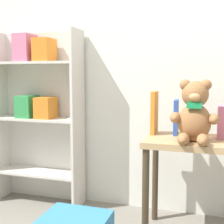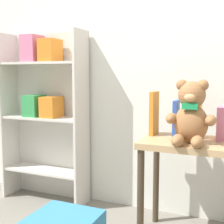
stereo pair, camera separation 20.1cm
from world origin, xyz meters
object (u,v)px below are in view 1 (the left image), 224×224
teddy_bear (194,114)px  book_standing_pink (221,121)px  book_standing_orange (154,113)px  book_standing_blue (176,117)px  book_standing_yellow (198,119)px  display_table (196,157)px  bookshelf_side (39,106)px

teddy_bear → book_standing_pink: bearing=49.5°
book_standing_orange → book_standing_blue: bearing=8.8°
book_standing_yellow → book_standing_orange: bearing=-177.7°
book_standing_pink → book_standing_orange: bearing=-177.9°
book_standing_pink → book_standing_blue: bearing=178.1°
display_table → book_standing_pink: (0.13, 0.09, 0.21)m
display_table → book_standing_yellow: book_standing_yellow is taller
book_standing_orange → book_standing_yellow: bearing=2.6°
teddy_bear → display_table: bearing=80.4°
display_table → book_standing_blue: 0.28m
book_standing_orange → book_standing_blue: 0.14m
display_table → bookshelf_side: bearing=168.8°
book_standing_blue → book_standing_pink: book_standing_blue is taller
bookshelf_side → book_standing_orange: 0.92m
book_standing_orange → book_standing_pink: 0.40m
bookshelf_side → book_standing_blue: bearing=-6.8°
bookshelf_side → teddy_bear: bearing=-15.3°
book_standing_blue → book_standing_yellow: (0.13, -0.01, -0.00)m
bookshelf_side → display_table: size_ratio=2.14×
display_table → book_standing_orange: size_ratio=2.26×
display_table → book_standing_orange: 0.37m
teddy_bear → book_standing_orange: teddy_bear is taller
display_table → book_standing_yellow: size_ratio=2.87×
teddy_bear → book_standing_yellow: teddy_bear is taller
bookshelf_side → book_standing_blue: (1.04, -0.12, -0.02)m
display_table → book_standing_pink: 0.26m
teddy_bear → book_standing_pink: size_ratio=1.80×
display_table → book_standing_pink: bearing=33.5°
bookshelf_side → book_standing_orange: bookshelf_side is taller
bookshelf_side → book_standing_orange: (0.91, -0.14, 0.00)m
teddy_bear → book_standing_blue: (-0.12, 0.19, -0.05)m
bookshelf_side → book_standing_yellow: bookshelf_side is taller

